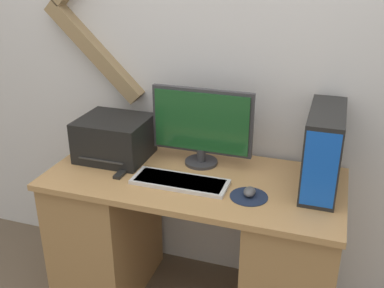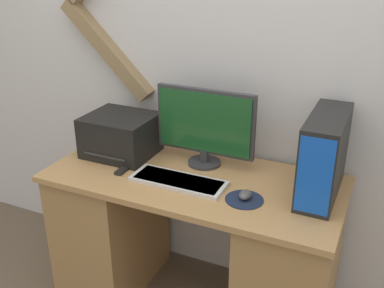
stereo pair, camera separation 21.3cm
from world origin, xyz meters
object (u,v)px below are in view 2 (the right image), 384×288
object	(u,v)px
keyboard	(178,181)
monitor	(205,125)
remote_control	(124,169)
mouse	(245,195)
computer_tower	(324,156)
printer	(121,135)

from	to	relation	value
keyboard	monitor	bearing A→B (deg)	82.81
remote_control	monitor	bearing A→B (deg)	35.33
keyboard	mouse	size ratio (longest dim) A/B	5.98
keyboard	remote_control	xyz separation A→B (m)	(-0.31, 0.00, -0.00)
mouse	remote_control	world-z (taller)	mouse
computer_tower	keyboard	bearing A→B (deg)	-163.81
monitor	remote_control	distance (m)	0.46
keyboard	mouse	bearing A→B (deg)	-2.13
monitor	mouse	xyz separation A→B (m)	(0.31, -0.26, -0.19)
computer_tower	printer	size ratio (longest dim) A/B	1.27
mouse	printer	size ratio (longest dim) A/B	0.22
mouse	remote_control	distance (m)	0.64
printer	remote_control	xyz separation A→B (m)	(0.12, -0.17, -0.10)
printer	monitor	bearing A→B (deg)	9.00
computer_tower	mouse	bearing A→B (deg)	-146.16
remote_control	printer	bearing A→B (deg)	126.29
remote_control	keyboard	bearing A→B (deg)	-0.79
keyboard	computer_tower	distance (m)	0.68
printer	keyboard	bearing A→B (deg)	-21.69
keyboard	remote_control	bearing A→B (deg)	179.21
mouse	computer_tower	xyz separation A→B (m)	(0.29, 0.20, 0.17)
keyboard	remote_control	distance (m)	0.31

